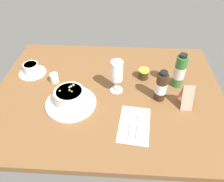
{
  "coord_description": "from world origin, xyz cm",
  "views": [
    {
      "loc": [
        6.16,
        -77.15,
        68.66
      ],
      "look_at": [
        1.99,
        -5.76,
        5.0
      ],
      "focal_mm": 34.17,
      "sensor_mm": 36.0,
      "label": 1
    }
  ],
  "objects_px": {
    "porridge_bowl": "(70,98)",
    "coffee_cup": "(32,69)",
    "wine_glass": "(117,72)",
    "jam_jar": "(144,74)",
    "sauce_bottle_brown": "(161,87)",
    "sauce_bottle_green": "(179,71)",
    "cutlery_setting": "(134,123)",
    "menu_card": "(187,95)",
    "creamer_jug": "(54,78)"
  },
  "relations": [
    {
      "from": "wine_glass",
      "to": "jam_jar",
      "type": "bearing_deg",
      "value": 37.65
    },
    {
      "from": "jam_jar",
      "to": "sauce_bottle_green",
      "type": "distance_m",
      "value": 0.18
    },
    {
      "from": "coffee_cup",
      "to": "sauce_bottle_brown",
      "type": "height_order",
      "value": "sauce_bottle_brown"
    },
    {
      "from": "creamer_jug",
      "to": "sauce_bottle_brown",
      "type": "height_order",
      "value": "sauce_bottle_brown"
    },
    {
      "from": "coffee_cup",
      "to": "creamer_jug",
      "type": "bearing_deg",
      "value": -25.03
    },
    {
      "from": "jam_jar",
      "to": "sauce_bottle_brown",
      "type": "height_order",
      "value": "sauce_bottle_brown"
    },
    {
      "from": "cutlery_setting",
      "to": "wine_glass",
      "type": "xyz_separation_m",
      "value": [
        -0.08,
        0.21,
        0.1
      ]
    },
    {
      "from": "menu_card",
      "to": "porridge_bowl",
      "type": "bearing_deg",
      "value": -176.67
    },
    {
      "from": "creamer_jug",
      "to": "porridge_bowl",
      "type": "bearing_deg",
      "value": -53.75
    },
    {
      "from": "cutlery_setting",
      "to": "jam_jar",
      "type": "height_order",
      "value": "jam_jar"
    },
    {
      "from": "sauce_bottle_brown",
      "to": "creamer_jug",
      "type": "bearing_deg",
      "value": 169.63
    },
    {
      "from": "coffee_cup",
      "to": "sauce_bottle_brown",
      "type": "relative_size",
      "value": 0.92
    },
    {
      "from": "porridge_bowl",
      "to": "sauce_bottle_brown",
      "type": "bearing_deg",
      "value": 8.78
    },
    {
      "from": "coffee_cup",
      "to": "menu_card",
      "type": "distance_m",
      "value": 0.79
    },
    {
      "from": "creamer_jug",
      "to": "jam_jar",
      "type": "xyz_separation_m",
      "value": [
        0.45,
        0.06,
        0.0
      ]
    },
    {
      "from": "wine_glass",
      "to": "sauce_bottle_green",
      "type": "bearing_deg",
      "value": 11.07
    },
    {
      "from": "porridge_bowl",
      "to": "jam_jar",
      "type": "distance_m",
      "value": 0.4
    },
    {
      "from": "jam_jar",
      "to": "sauce_bottle_brown",
      "type": "relative_size",
      "value": 0.35
    },
    {
      "from": "porridge_bowl",
      "to": "coffee_cup",
      "type": "relative_size",
      "value": 1.61
    },
    {
      "from": "sauce_bottle_brown",
      "to": "menu_card",
      "type": "relative_size",
      "value": 1.41
    },
    {
      "from": "jam_jar",
      "to": "wine_glass",
      "type": "bearing_deg",
      "value": -142.35
    },
    {
      "from": "wine_glass",
      "to": "menu_card",
      "type": "height_order",
      "value": "wine_glass"
    },
    {
      "from": "cutlery_setting",
      "to": "porridge_bowl",
      "type": "bearing_deg",
      "value": 160.8
    },
    {
      "from": "cutlery_setting",
      "to": "wine_glass",
      "type": "distance_m",
      "value": 0.25
    },
    {
      "from": "porridge_bowl",
      "to": "creamer_jug",
      "type": "xyz_separation_m",
      "value": [
        -0.11,
        0.16,
        -0.01
      ]
    },
    {
      "from": "porridge_bowl",
      "to": "cutlery_setting",
      "type": "xyz_separation_m",
      "value": [
        0.28,
        -0.1,
        -0.03
      ]
    },
    {
      "from": "jam_jar",
      "to": "sauce_bottle_green",
      "type": "xyz_separation_m",
      "value": [
        0.16,
        -0.05,
        0.06
      ]
    },
    {
      "from": "jam_jar",
      "to": "sauce_bottle_green",
      "type": "height_order",
      "value": "sauce_bottle_green"
    },
    {
      "from": "jam_jar",
      "to": "sauce_bottle_brown",
      "type": "xyz_separation_m",
      "value": [
        0.07,
        -0.15,
        0.04
      ]
    },
    {
      "from": "sauce_bottle_green",
      "to": "sauce_bottle_brown",
      "type": "height_order",
      "value": "sauce_bottle_green"
    },
    {
      "from": "porridge_bowl",
      "to": "menu_card",
      "type": "distance_m",
      "value": 0.51
    },
    {
      "from": "cutlery_setting",
      "to": "sauce_bottle_green",
      "type": "bearing_deg",
      "value": 51.17
    },
    {
      "from": "jam_jar",
      "to": "sauce_bottle_brown",
      "type": "bearing_deg",
      "value": -66.36
    },
    {
      "from": "cutlery_setting",
      "to": "sauce_bottle_green",
      "type": "distance_m",
      "value": 0.35
    },
    {
      "from": "porridge_bowl",
      "to": "coffee_cup",
      "type": "distance_m",
      "value": 0.34
    },
    {
      "from": "sauce_bottle_green",
      "to": "coffee_cup",
      "type": "bearing_deg",
      "value": 175.84
    },
    {
      "from": "porridge_bowl",
      "to": "wine_glass",
      "type": "relative_size",
      "value": 1.39
    },
    {
      "from": "jam_jar",
      "to": "sauce_bottle_green",
      "type": "relative_size",
      "value": 0.3
    },
    {
      "from": "cutlery_setting",
      "to": "menu_card",
      "type": "distance_m",
      "value": 0.27
    },
    {
      "from": "porridge_bowl",
      "to": "menu_card",
      "type": "bearing_deg",
      "value": 3.33
    },
    {
      "from": "cutlery_setting",
      "to": "sauce_bottle_green",
      "type": "relative_size",
      "value": 1.19
    },
    {
      "from": "sauce_bottle_brown",
      "to": "sauce_bottle_green",
      "type": "bearing_deg",
      "value": 47.23
    },
    {
      "from": "cutlery_setting",
      "to": "coffee_cup",
      "type": "distance_m",
      "value": 0.63
    },
    {
      "from": "cutlery_setting",
      "to": "jam_jar",
      "type": "bearing_deg",
      "value": 80.63
    },
    {
      "from": "cutlery_setting",
      "to": "wine_glass",
      "type": "relative_size",
      "value": 1.28
    },
    {
      "from": "wine_glass",
      "to": "coffee_cup",
      "type": "bearing_deg",
      "value": 166.07
    },
    {
      "from": "coffee_cup",
      "to": "menu_card",
      "type": "xyz_separation_m",
      "value": [
        0.76,
        -0.19,
        0.03
      ]
    },
    {
      "from": "creamer_jug",
      "to": "cutlery_setting",
      "type": "bearing_deg",
      "value": -32.63
    },
    {
      "from": "coffee_cup",
      "to": "sauce_bottle_green",
      "type": "height_order",
      "value": "sauce_bottle_green"
    },
    {
      "from": "cutlery_setting",
      "to": "sauce_bottle_brown",
      "type": "xyz_separation_m",
      "value": [
        0.12,
        0.16,
        0.07
      ]
    }
  ]
}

